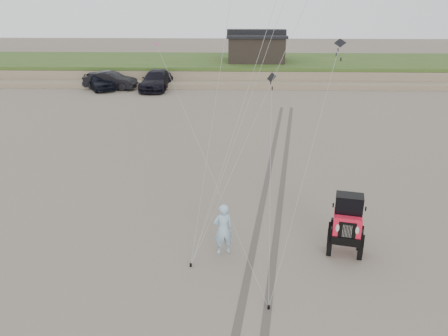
{
  "coord_description": "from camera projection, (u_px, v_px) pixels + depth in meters",
  "views": [
    {
      "loc": [
        0.04,
        -12.47,
        8.87
      ],
      "look_at": [
        -0.45,
        3.0,
        2.6
      ],
      "focal_mm": 35.0,
      "sensor_mm": 36.0,
      "label": 1
    }
  ],
  "objects": [
    {
      "name": "jeep",
      "position": [
        346.0,
        231.0,
        15.59
      ],
      "size": [
        3.11,
        5.22,
        1.82
      ],
      "primitive_type": null,
      "rotation": [
        0.0,
        0.0,
        -0.22
      ],
      "color": "#F21C38",
      "rests_on": "ground"
    },
    {
      "name": "stake_main",
      "position": [
        191.0,
        265.0,
        15.14
      ],
      "size": [
        0.08,
        0.08,
        0.12
      ],
      "primitive_type": "cylinder",
      "color": "black",
      "rests_on": "ground"
    },
    {
      "name": "truck_b",
      "position": [
        110.0,
        80.0,
        42.46
      ],
      "size": [
        5.31,
        2.5,
        1.68
      ],
      "primitive_type": "imported",
      "rotation": [
        0.0,
        0.0,
        1.43
      ],
      "color": "black",
      "rests_on": "ground"
    },
    {
      "name": "stake_aux",
      "position": [
        269.0,
        307.0,
        13.11
      ],
      "size": [
        0.08,
        0.08,
        0.12
      ],
      "primitive_type": "cylinder",
      "color": "black",
      "rests_on": "ground"
    },
    {
      "name": "man",
      "position": [
        223.0,
        229.0,
        15.59
      ],
      "size": [
        0.83,
        0.67,
        1.96
      ],
      "primitive_type": "imported",
      "rotation": [
        0.0,
        0.0,
        3.45
      ],
      "color": "#81B6C8",
      "rests_on": "ground"
    },
    {
      "name": "ground",
      "position": [
        234.0,
        272.0,
        14.88
      ],
      "size": [
        160.0,
        160.0,
        0.0
      ],
      "primitive_type": "plane",
      "color": "#6B6054",
      "rests_on": "ground"
    },
    {
      "name": "cabin",
      "position": [
        256.0,
        47.0,
        47.88
      ],
      "size": [
        6.4,
        5.4,
        3.35
      ],
      "color": "black",
      "rests_on": "dune_ridge"
    },
    {
      "name": "dune_ridge",
      "position": [
        238.0,
        68.0,
        49.31
      ],
      "size": [
        160.0,
        14.25,
        1.73
      ],
      "color": "#7A6B54",
      "rests_on": "ground"
    },
    {
      "name": "tire_tracks",
      "position": [
        275.0,
        179.0,
        22.23
      ],
      "size": [
        5.22,
        29.74,
        0.01
      ],
      "color": "#4C443D",
      "rests_on": "ground"
    },
    {
      "name": "truck_c",
      "position": [
        156.0,
        80.0,
        42.42
      ],
      "size": [
        2.75,
        6.17,
        1.76
      ],
      "primitive_type": "imported",
      "rotation": [
        0.0,
        0.0,
        -0.05
      ],
      "color": "black",
      "rests_on": "ground"
    },
    {
      "name": "truck_a",
      "position": [
        98.0,
        81.0,
        42.38
      ],
      "size": [
        4.4,
        5.11,
        1.66
      ],
      "primitive_type": "imported",
      "rotation": [
        0.0,
        0.0,
        0.61
      ],
      "color": "black",
      "rests_on": "ground"
    }
  ]
}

